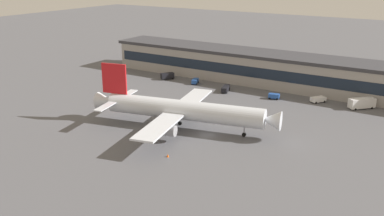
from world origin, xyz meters
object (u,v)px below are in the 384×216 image
(baggage_tug, at_px, (274,96))
(crew_van, at_px, (167,76))
(belt_loader, at_px, (226,88))
(airliner, at_px, (181,110))
(fuel_truck, at_px, (362,103))
(follow_me_car, at_px, (195,81))
(traffic_cone_0, at_px, (168,155))
(traffic_cone_1, at_px, (157,136))
(pushback_tractor, at_px, (318,99))

(baggage_tug, height_order, crew_van, crew_van)
(baggage_tug, distance_m, crew_van, 46.22)
(belt_loader, bearing_deg, airliner, -79.78)
(baggage_tug, xyz_separation_m, fuel_truck, (27.57, 5.38, 0.80))
(baggage_tug, xyz_separation_m, crew_van, (-46.15, 2.44, 0.37))
(follow_me_car, xyz_separation_m, traffic_cone_0, (29.78, -60.03, -0.72))
(airliner, xyz_separation_m, belt_loader, (-7.15, 39.62, -4.33))
(airliner, bearing_deg, follow_me_car, 117.35)
(crew_van, distance_m, traffic_cone_0, 73.63)
(follow_me_car, height_order, traffic_cone_1, follow_me_car)
(belt_loader, xyz_separation_m, fuel_truck, (45.78, 5.85, 0.73))
(crew_van, height_order, fuel_truck, fuel_truck)
(belt_loader, bearing_deg, baggage_tug, 1.47)
(pushback_tractor, distance_m, belt_loader, 32.47)
(airliner, xyz_separation_m, follow_me_car, (-22.06, 42.66, -4.39))
(crew_van, relative_size, fuel_truck, 0.69)
(fuel_truck, bearing_deg, baggage_tug, -168.95)
(airliner, distance_m, crew_van, 55.28)
(airliner, relative_size, belt_loader, 7.95)
(traffic_cone_1, bearing_deg, airliner, 79.98)
(pushback_tractor, distance_m, fuel_truck, 13.75)
(belt_loader, bearing_deg, crew_van, 174.06)
(airliner, height_order, crew_van, airliner)
(baggage_tug, bearing_deg, traffic_cone_1, -104.45)
(belt_loader, relative_size, fuel_truck, 0.84)
(belt_loader, distance_m, follow_me_car, 15.22)
(crew_van, distance_m, belt_loader, 28.09)
(baggage_tug, relative_size, crew_van, 0.71)
(airliner, bearing_deg, traffic_cone_0, -66.06)
(airliner, bearing_deg, traffic_cone_1, -100.02)
(baggage_tug, distance_m, follow_me_car, 33.22)
(crew_van, bearing_deg, fuel_truck, 2.29)
(baggage_tug, bearing_deg, follow_me_car, 175.56)
(crew_van, xyz_separation_m, traffic_cone_0, (42.80, -59.90, -1.09))
(crew_van, bearing_deg, traffic_cone_0, -54.45)
(baggage_tug, bearing_deg, airliner, -105.43)
(crew_van, xyz_separation_m, traffic_cone_1, (33.49, -51.55, -1.08))
(traffic_cone_0, bearing_deg, pushback_tractor, 74.48)
(crew_van, relative_size, traffic_cone_1, 7.39)
(pushback_tractor, bearing_deg, crew_van, -177.99)
(airliner, relative_size, fuel_truck, 6.67)
(crew_van, distance_m, follow_me_car, 13.03)
(pushback_tractor, height_order, traffic_cone_1, pushback_tractor)
(follow_me_car, bearing_deg, crew_van, -179.43)
(pushback_tractor, xyz_separation_m, traffic_cone_1, (-26.53, -53.66, -0.67))
(fuel_truck, xyz_separation_m, traffic_cone_1, (-40.23, -54.49, -1.51))
(pushback_tractor, bearing_deg, airliner, -119.19)
(follow_me_car, distance_m, fuel_truck, 60.77)
(crew_van, distance_m, fuel_truck, 73.78)
(airliner, bearing_deg, belt_loader, 100.22)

